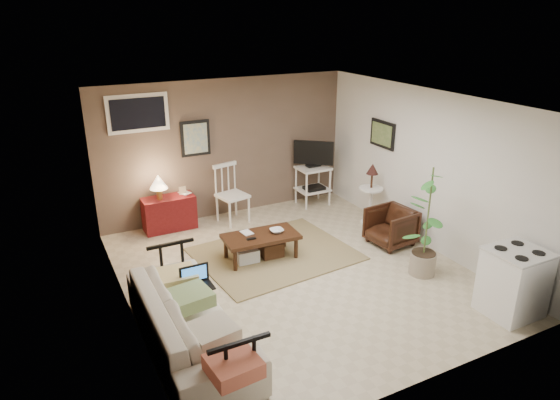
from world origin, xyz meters
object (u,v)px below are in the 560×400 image
sofa (189,312)px  potted_plant (428,218)px  tv_stand (313,171)px  armchair (391,225)px  stove (514,282)px  side_table (371,187)px  spindle_chair (232,196)px  coffee_table (260,245)px  red_console (168,210)px

sofa → potted_plant: size_ratio=1.42×
tv_stand → armchair: 2.07m
stove → armchair: bearing=92.1°
tv_stand → side_table: (0.41, -1.22, 0.02)m
tv_stand → side_table: 1.29m
sofa → spindle_chair: spindle_chair is taller
sofa → side_table: side_table is taller
coffee_table → tv_stand: tv_stand is taller
coffee_table → side_table: bearing=8.8°
armchair → side_table: bearing=160.7°
armchair → stove: 2.18m
tv_stand → armchair: tv_stand is taller
spindle_chair → armchair: spindle_chair is taller
spindle_chair → potted_plant: (1.66, -2.92, 0.37)m
red_console → spindle_chair: (1.07, -0.18, 0.13)m
sofa → red_console: bearing=-11.4°
side_table → potted_plant: 1.83m
spindle_chair → side_table: (2.07, -1.15, 0.19)m
coffee_table → side_table: size_ratio=1.05×
red_console → potted_plant: potted_plant is taller
spindle_chair → side_table: bearing=-29.1°
red_console → stove: red_console is taller
sofa → spindle_chair: bearing=-29.7°
sofa → spindle_chair: size_ratio=2.22×
sofa → side_table: size_ratio=2.10×
sofa → red_console: (0.64, 3.18, -0.10)m
spindle_chair → tv_stand: (1.66, 0.07, 0.17)m
side_table → armchair: size_ratio=1.66×
sofa → potted_plant: potted_plant is taller
sofa → stove: 3.83m
spindle_chair → armchair: size_ratio=1.57×
spindle_chair → tv_stand: tv_stand is taller
armchair → sofa: bearing=-79.1°
armchair → potted_plant: bearing=-17.2°
armchair → potted_plant: (-0.20, -0.96, 0.52)m
red_console → side_table: bearing=-22.9°
coffee_table → potted_plant: size_ratio=0.71×
tv_stand → potted_plant: bearing=-90.0°
tv_stand → side_table: tv_stand is taller
sofa → potted_plant: bearing=-88.7°
side_table → potted_plant: (-0.41, -1.77, 0.18)m
spindle_chair → potted_plant: 3.38m
sofa → red_console: red_console is taller
red_console → side_table: (3.14, -1.33, 0.32)m
red_console → armchair: 3.63m
side_table → stove: (-0.12, -2.99, -0.24)m
red_console → potted_plant: size_ratio=0.62×
tv_stand → potted_plant: size_ratio=0.77×
sofa → spindle_chair: 3.46m
red_console → spindle_chair: 1.09m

